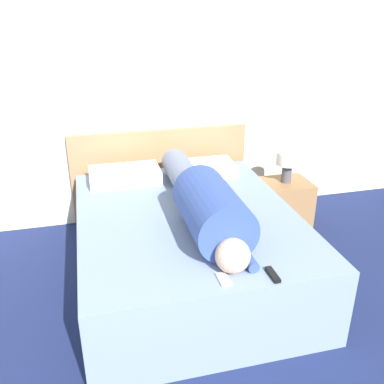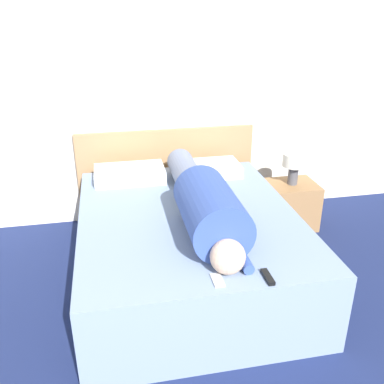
{
  "view_description": "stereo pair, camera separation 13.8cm",
  "coord_description": "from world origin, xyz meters",
  "px_view_note": "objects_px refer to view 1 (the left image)",
  "views": [
    {
      "loc": [
        -0.74,
        -0.06,
        2.09
      ],
      "look_at": [
        -0.05,
        2.65,
        0.84
      ],
      "focal_mm": 40.0,
      "sensor_mm": 36.0,
      "label": 1
    },
    {
      "loc": [
        -0.6,
        -0.09,
        2.09
      ],
      "look_at": [
        -0.05,
        2.65,
        0.84
      ],
      "focal_mm": 40.0,
      "sensor_mm": 36.0,
      "label": 2
    }
  ],
  "objects_px": {
    "table_lamp": "(288,162)",
    "person_lying": "(204,202)",
    "pillow_second": "(202,169)",
    "pillow_near_headboard": "(125,175)",
    "tv_remote": "(273,275)",
    "cell_phone": "(223,279)",
    "bed": "(187,246)",
    "nightstand": "(284,203)"
  },
  "relations": [
    {
      "from": "person_lying",
      "to": "cell_phone",
      "type": "distance_m",
      "value": 0.74
    },
    {
      "from": "cell_phone",
      "to": "table_lamp",
      "type": "bearing_deg",
      "value": 53.49
    },
    {
      "from": "pillow_near_headboard",
      "to": "pillow_second",
      "type": "xyz_separation_m",
      "value": [
        0.73,
        0.0,
        -0.01
      ]
    },
    {
      "from": "table_lamp",
      "to": "tv_remote",
      "type": "distance_m",
      "value": 1.83
    },
    {
      "from": "pillow_second",
      "to": "person_lying",
      "type": "bearing_deg",
      "value": -104.73
    },
    {
      "from": "nightstand",
      "to": "tv_remote",
      "type": "relative_size",
      "value": 3.26
    },
    {
      "from": "bed",
      "to": "person_lying",
      "type": "bearing_deg",
      "value": -64.37
    },
    {
      "from": "pillow_second",
      "to": "cell_phone",
      "type": "xyz_separation_m",
      "value": [
        -0.33,
        -1.66,
        -0.05
      ]
    },
    {
      "from": "pillow_second",
      "to": "cell_phone",
      "type": "relative_size",
      "value": 4.6
    },
    {
      "from": "table_lamp",
      "to": "pillow_near_headboard",
      "type": "distance_m",
      "value": 1.57
    },
    {
      "from": "bed",
      "to": "pillow_near_headboard",
      "type": "distance_m",
      "value": 0.93
    },
    {
      "from": "table_lamp",
      "to": "person_lying",
      "type": "relative_size",
      "value": 0.17
    },
    {
      "from": "person_lying",
      "to": "pillow_near_headboard",
      "type": "height_order",
      "value": "person_lying"
    },
    {
      "from": "tv_remote",
      "to": "pillow_near_headboard",
      "type": "bearing_deg",
      "value": 112.39
    },
    {
      "from": "person_lying",
      "to": "tv_remote",
      "type": "relative_size",
      "value": 11.9
    },
    {
      "from": "nightstand",
      "to": "cell_phone",
      "type": "distance_m",
      "value": 1.99
    },
    {
      "from": "nightstand",
      "to": "pillow_second",
      "type": "bearing_deg",
      "value": 173.84
    },
    {
      "from": "bed",
      "to": "table_lamp",
      "type": "xyz_separation_m",
      "value": [
        1.17,
        0.68,
        0.38
      ]
    },
    {
      "from": "table_lamp",
      "to": "person_lying",
      "type": "height_order",
      "value": "person_lying"
    },
    {
      "from": "table_lamp",
      "to": "cell_phone",
      "type": "xyz_separation_m",
      "value": [
        -1.16,
        -1.57,
        -0.08
      ]
    },
    {
      "from": "pillow_second",
      "to": "tv_remote",
      "type": "height_order",
      "value": "pillow_second"
    },
    {
      "from": "table_lamp",
      "to": "cell_phone",
      "type": "height_order",
      "value": "table_lamp"
    },
    {
      "from": "table_lamp",
      "to": "cell_phone",
      "type": "bearing_deg",
      "value": -126.51
    },
    {
      "from": "table_lamp",
      "to": "pillow_second",
      "type": "xyz_separation_m",
      "value": [
        -0.83,
        0.09,
        -0.03
      ]
    },
    {
      "from": "person_lying",
      "to": "pillow_near_headboard",
      "type": "distance_m",
      "value": 1.07
    },
    {
      "from": "pillow_near_headboard",
      "to": "person_lying",
      "type": "bearing_deg",
      "value": -63.02
    },
    {
      "from": "bed",
      "to": "pillow_second",
      "type": "bearing_deg",
      "value": 66.41
    },
    {
      "from": "table_lamp",
      "to": "pillow_second",
      "type": "distance_m",
      "value": 0.84
    },
    {
      "from": "nightstand",
      "to": "cell_phone",
      "type": "bearing_deg",
      "value": -126.51
    },
    {
      "from": "pillow_second",
      "to": "pillow_near_headboard",
      "type": "bearing_deg",
      "value": -180.0
    },
    {
      "from": "nightstand",
      "to": "person_lying",
      "type": "bearing_deg",
      "value": -141.57
    },
    {
      "from": "table_lamp",
      "to": "tv_remote",
      "type": "height_order",
      "value": "table_lamp"
    },
    {
      "from": "pillow_near_headboard",
      "to": "cell_phone",
      "type": "distance_m",
      "value": 1.71
    },
    {
      "from": "pillow_near_headboard",
      "to": "tv_remote",
      "type": "distance_m",
      "value": 1.83
    },
    {
      "from": "pillow_near_headboard",
      "to": "cell_phone",
      "type": "height_order",
      "value": "pillow_near_headboard"
    },
    {
      "from": "pillow_near_headboard",
      "to": "nightstand",
      "type": "bearing_deg",
      "value": -3.29
    },
    {
      "from": "table_lamp",
      "to": "pillow_near_headboard",
      "type": "relative_size",
      "value": 0.49
    },
    {
      "from": "pillow_second",
      "to": "cell_phone",
      "type": "bearing_deg",
      "value": -101.26
    },
    {
      "from": "person_lying",
      "to": "tv_remote",
      "type": "distance_m",
      "value": 0.79
    },
    {
      "from": "nightstand",
      "to": "cell_phone",
      "type": "relative_size",
      "value": 3.76
    },
    {
      "from": "bed",
      "to": "tv_remote",
      "type": "distance_m",
      "value": 1.02
    },
    {
      "from": "bed",
      "to": "cell_phone",
      "type": "distance_m",
      "value": 0.94
    }
  ]
}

